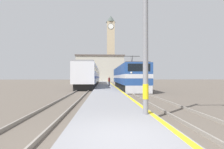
{
  "coord_description": "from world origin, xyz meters",
  "views": [
    {
      "loc": [
        -0.52,
        -4.39,
        1.76
      ],
      "look_at": [
        0.87,
        21.46,
        2.16
      ],
      "focal_mm": 28.0,
      "sensor_mm": 36.0,
      "label": 1
    }
  ],
  "objects_px": {
    "locomotive_train": "(127,77)",
    "passenger_train": "(91,76)",
    "catenary_mast": "(148,25)",
    "clock_tower": "(111,47)",
    "person_on_platform": "(109,81)"
  },
  "relations": [
    {
      "from": "locomotive_train",
      "to": "passenger_train",
      "type": "bearing_deg",
      "value": 118.8
    },
    {
      "from": "locomotive_train",
      "to": "catenary_mast",
      "type": "height_order",
      "value": "catenary_mast"
    },
    {
      "from": "catenary_mast",
      "to": "clock_tower",
      "type": "distance_m",
      "value": 74.12
    },
    {
      "from": "locomotive_train",
      "to": "person_on_platform",
      "type": "distance_m",
      "value": 4.47
    },
    {
      "from": "locomotive_train",
      "to": "catenary_mast",
      "type": "distance_m",
      "value": 19.47
    },
    {
      "from": "catenary_mast",
      "to": "clock_tower",
      "type": "bearing_deg",
      "value": 88.52
    },
    {
      "from": "catenary_mast",
      "to": "person_on_platform",
      "type": "relative_size",
      "value": 4.46
    },
    {
      "from": "person_on_platform",
      "to": "clock_tower",
      "type": "distance_m",
      "value": 52.44
    },
    {
      "from": "person_on_platform",
      "to": "clock_tower",
      "type": "bearing_deg",
      "value": 87.03
    },
    {
      "from": "locomotive_train",
      "to": "clock_tower",
      "type": "xyz_separation_m",
      "value": [
        0.03,
        53.85,
        14.08
      ]
    },
    {
      "from": "catenary_mast",
      "to": "person_on_platform",
      "type": "distance_m",
      "value": 23.04
    },
    {
      "from": "locomotive_train",
      "to": "passenger_train",
      "type": "distance_m",
      "value": 12.74
    },
    {
      "from": "clock_tower",
      "to": "passenger_train",
      "type": "bearing_deg",
      "value": -98.22
    },
    {
      "from": "clock_tower",
      "to": "locomotive_train",
      "type": "bearing_deg",
      "value": -90.04
    },
    {
      "from": "locomotive_train",
      "to": "passenger_train",
      "type": "relative_size",
      "value": 0.54
    }
  ]
}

